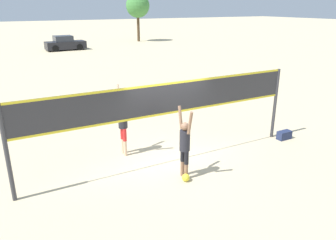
{
  "coord_description": "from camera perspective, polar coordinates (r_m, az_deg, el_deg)",
  "views": [
    {
      "loc": [
        -4.25,
        -7.8,
        4.47
      ],
      "look_at": [
        0.0,
        0.0,
        1.35
      ],
      "focal_mm": 35.0,
      "sensor_mm": 36.0,
      "label": 1
    }
  ],
  "objects": [
    {
      "name": "ground_plane",
      "position": [
        9.95,
        0.0,
        -7.33
      ],
      "size": [
        200.0,
        200.0,
        0.0
      ],
      "primitive_type": "plane",
      "color": "beige"
    },
    {
      "name": "volleyball_net",
      "position": [
        9.27,
        0.0,
        2.72
      ],
      "size": [
        8.59,
        0.11,
        2.45
      ],
      "color": "#38383D",
      "rests_on": "ground_plane"
    },
    {
      "name": "player_spiker",
      "position": [
        8.7,
        2.93,
        -3.94
      ],
      "size": [
        0.28,
        0.68,
        1.97
      ],
      "rotation": [
        0.0,
        0.0,
        1.57
      ],
      "color": "#8C664C",
      "rests_on": "ground_plane"
    },
    {
      "name": "player_blocker",
      "position": [
        10.1,
        -7.88,
        0.1
      ],
      "size": [
        0.28,
        0.71,
        2.21
      ],
      "rotation": [
        0.0,
        0.0,
        -1.57
      ],
      "color": "beige",
      "rests_on": "ground_plane"
    },
    {
      "name": "volleyball",
      "position": [
        8.91,
        3.12,
        -9.98
      ],
      "size": [
        0.21,
        0.21,
        0.21
      ],
      "color": "yellow",
      "rests_on": "ground_plane"
    },
    {
      "name": "gear_bag",
      "position": [
        12.23,
        19.58,
        -2.49
      ],
      "size": [
        0.51,
        0.26,
        0.3
      ],
      "color": "navy",
      "rests_on": "ground_plane"
    },
    {
      "name": "parked_car_near",
      "position": [
        36.68,
        -17.5,
        12.56
      ],
      "size": [
        4.07,
        1.98,
        1.49
      ],
      "rotation": [
        0.0,
        0.0,
        0.04
      ],
      "color": "#232328",
      "rests_on": "ground_plane"
    },
    {
      "name": "tree_left_cluster",
      "position": [
        43.91,
        -5.3,
        19.18
      ],
      "size": [
        2.98,
        2.98,
        5.9
      ],
      "color": "#4C3823",
      "rests_on": "ground_plane"
    }
  ]
}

